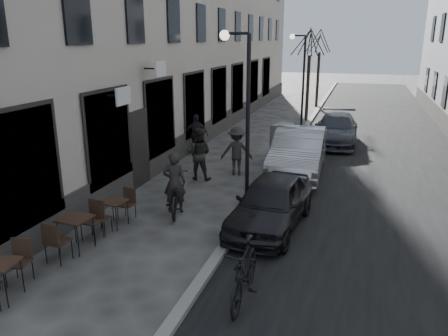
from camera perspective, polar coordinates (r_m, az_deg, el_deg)
The scene contains 20 objects.
ground at distance 8.30m, azimuth -8.15°, elevation -19.56°, with size 120.00×120.00×0.00m, color #383633.
road at distance 22.54m, azimuth 19.06°, elevation 3.20°, with size 7.30×60.00×0.00m, color black.
kerb at distance 22.69m, azimuth 9.83°, elevation 4.11°, with size 0.25×60.00×0.12m, color gray.
streetlamp_near at distance 12.53m, azimuth 2.41°, elevation 8.73°, with size 0.90×0.28×5.09m.
streetlamp_far at distance 24.26m, azimuth 9.98°, elevation 12.31°, with size 0.90×0.28×5.09m.
tree_near at distance 27.17m, azimuth 11.19°, elevation 15.86°, with size 2.40×2.40×5.70m.
tree_far at distance 33.14m, azimuth 12.44°, elevation 15.87°, with size 2.40×2.40×5.70m.
bistro_set_a at distance 9.63m, azimuth -27.14°, elevation -12.56°, with size 0.74×1.62×0.93m.
bistro_set_b at distance 11.01m, azimuth -18.77°, elevation -7.69°, with size 0.73×1.70×0.99m.
bistro_set_c at distance 12.08m, azimuth -14.14°, elevation -5.44°, with size 0.66×1.49×0.86m.
utility_cabinet at distance 17.98m, azimuth 7.54°, elevation 3.29°, with size 0.57×1.04×1.55m, color slate.
bicycle at distance 12.72m, azimuth -6.43°, elevation -3.38°, with size 0.73×2.09×1.10m, color black.
cyclist_rider at distance 12.61m, azimuth -6.48°, elevation -1.89°, with size 0.65×0.43×1.80m, color #272322.
pedestrian_near at distance 15.49m, azimuth -3.31°, elevation 1.87°, with size 0.91×0.71×1.88m, color black.
pedestrian_mid at distance 16.02m, azimuth 1.66°, elevation 2.24°, with size 1.17×0.67×1.80m, color #282523.
pedestrian_far at distance 18.81m, azimuth -3.70°, elevation 4.36°, with size 1.05×0.44×1.79m, color black.
car_near at distance 11.67m, azimuth 6.18°, elevation -4.52°, with size 1.63×4.05×1.38m, color black.
car_mid at distance 16.39m, azimuth 9.72°, elevation 2.10°, with size 1.77×5.08×1.67m, color #9C9FA5.
car_far at distance 21.63m, azimuth 14.42°, elevation 4.95°, with size 1.96×4.81×1.40m, color #33353C.
moped at distance 8.55m, azimuth 2.69°, elevation -13.41°, with size 0.56×1.99×1.20m, color black.
Camera 1 is at (3.04, -5.99, 4.87)m, focal length 35.00 mm.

